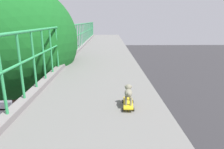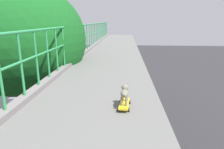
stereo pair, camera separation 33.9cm
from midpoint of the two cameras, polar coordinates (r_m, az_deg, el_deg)
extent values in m
cube|color=black|center=(2.86, -5.98, -15.60)|extent=(2.55, 0.06, 0.00)
cylinder|color=#2F9A55|center=(3.30, -27.25, 0.01)|extent=(0.04, 0.04, 1.16)
cylinder|color=#2F9A55|center=(3.83, -22.57, 2.49)|extent=(0.04, 0.04, 1.16)
cylinder|color=#2F9A55|center=(4.39, -19.04, 4.35)|extent=(0.04, 0.04, 1.16)
cylinder|color=#2F9A55|center=(4.96, -16.29, 5.77)|extent=(0.04, 0.04, 1.16)
cylinder|color=#2F9A55|center=(5.54, -14.11, 6.89)|extent=(0.04, 0.04, 1.16)
cylinder|color=#2F9A55|center=(6.13, -12.34, 7.79)|extent=(0.04, 0.04, 1.16)
cylinder|color=#2F9A55|center=(6.73, -10.88, 8.52)|extent=(0.04, 0.04, 1.16)
cylinder|color=#2F9A55|center=(7.33, -9.65, 9.13)|extent=(0.04, 0.04, 1.16)
cylinder|color=#2F9A55|center=(7.93, -8.60, 9.64)|extent=(0.04, 0.04, 1.16)
cylinder|color=#2F9A55|center=(8.54, -7.70, 10.08)|extent=(0.04, 0.04, 1.16)
cylinder|color=#2F9A55|center=(9.15, -6.92, 10.46)|extent=(0.04, 0.04, 1.16)
cylinder|color=#2F9A55|center=(9.76, -6.23, 10.79)|extent=(0.04, 0.04, 1.16)
cylinder|color=#2F9A55|center=(10.37, -5.63, 11.08)|extent=(0.04, 0.04, 1.16)
cylinder|color=#2F9A55|center=(10.98, -5.09, 11.33)|extent=(0.04, 0.04, 1.16)
cylinder|color=#2F9A55|center=(11.60, -4.60, 11.56)|extent=(0.04, 0.04, 1.16)
cylinder|color=#2F9A55|center=(12.21, -4.17, 11.76)|extent=(0.04, 0.04, 1.16)
cylinder|color=#2F9A55|center=(12.83, -3.77, 11.95)|extent=(0.04, 0.04, 1.16)
cylinder|color=#2F9A55|center=(13.45, -3.41, 12.11)|extent=(0.04, 0.04, 1.16)
cylinder|color=#2F9A55|center=(14.06, -3.09, 12.27)|extent=(0.04, 0.04, 1.16)
cylinder|color=#2F9A55|center=(14.68, -2.79, 12.40)|extent=(0.04, 0.04, 1.16)
cylinder|color=#2F9A55|center=(15.30, -2.51, 12.53)|extent=(0.04, 0.04, 1.16)
cylinder|color=#2F9A55|center=(15.92, -2.26, 12.65)|extent=(0.04, 0.04, 1.16)
cylinder|color=#2F9A55|center=(16.54, -2.02, 12.76)|extent=(0.04, 0.04, 1.16)
cylinder|color=#2F9A55|center=(17.16, -1.80, 12.86)|extent=(0.04, 0.04, 1.16)
cylinder|color=#2F9A55|center=(17.78, -1.60, 12.95)|extent=(0.04, 0.04, 1.16)
cylinder|color=#2F9A55|center=(18.40, -1.41, 13.04)|extent=(0.04, 0.04, 1.16)
cylinder|color=#2F9A55|center=(19.02, -1.23, 13.12)|extent=(0.04, 0.04, 1.16)
cylinder|color=#2F9A55|center=(19.64, -1.06, 13.19)|extent=(0.04, 0.04, 1.16)
cylinder|color=black|center=(16.48, -28.41, -12.63)|extent=(0.22, 0.69, 0.69)
cube|color=#24339B|center=(16.09, -18.78, -11.27)|extent=(1.77, 3.93, 0.74)
cube|color=#1E232B|center=(15.67, -19.24, -9.49)|extent=(1.47, 2.09, 0.52)
cylinder|color=black|center=(16.97, -14.42, -10.47)|extent=(0.19, 0.62, 0.62)
cylinder|color=black|center=(17.55, -19.73, -10.01)|extent=(0.19, 0.62, 0.62)
cylinder|color=black|center=(14.90, -17.46, -14.57)|extent=(0.19, 0.62, 0.62)
cylinder|color=black|center=(15.56, -23.42, -13.81)|extent=(0.19, 0.62, 0.62)
cube|color=slate|center=(21.37, -22.64, -5.20)|extent=(1.74, 4.14, 0.59)
cube|color=#1E232B|center=(21.43, -22.47, -3.39)|extent=(1.55, 1.81, 0.64)
cylinder|color=black|center=(19.98, -22.09, -7.07)|extent=(0.22, 0.64, 0.64)
cylinder|color=black|center=(20.75, -26.25, -6.72)|extent=(0.22, 0.64, 0.64)
cylinder|color=black|center=(22.20, -19.20, -4.55)|extent=(0.22, 0.64, 0.64)
cylinder|color=black|center=(22.89, -23.04, -4.33)|extent=(0.22, 0.64, 0.64)
cube|color=#B8B8BA|center=(23.39, -10.80, -2.35)|extent=(1.72, 4.59, 0.62)
cube|color=#1E232B|center=(23.00, -11.02, -1.15)|extent=(1.51, 2.32, 0.55)
cylinder|color=black|center=(24.63, -8.08, -1.81)|extent=(0.21, 0.67, 0.67)
cylinder|color=black|center=(25.02, -11.76, -1.71)|extent=(0.21, 0.67, 0.67)
cylinder|color=black|center=(21.90, -9.65, -4.09)|extent=(0.21, 0.67, 0.67)
cylinder|color=black|center=(22.34, -13.75, -3.93)|extent=(0.21, 0.67, 0.67)
cube|color=navy|center=(35.50, -12.08, 5.79)|extent=(2.47, 10.10, 3.09)
cube|color=black|center=(35.42, -12.13, 6.65)|extent=(2.49, 9.30, 0.70)
cylinder|color=black|center=(38.81, -8.88, 4.74)|extent=(0.28, 0.96, 0.96)
cylinder|color=black|center=(39.40, -12.25, 4.73)|extent=(0.28, 0.96, 0.96)
cylinder|color=black|center=(32.81, -11.27, 2.66)|extent=(0.28, 0.96, 0.96)
cylinder|color=black|center=(33.51, -15.18, 2.68)|extent=(0.28, 0.96, 0.96)
cylinder|color=brown|center=(9.30, -20.79, -16.68)|extent=(0.45, 0.45, 5.60)
ellipsoid|color=#165C1F|center=(8.00, -23.60, 9.17)|extent=(4.70, 4.70, 4.11)
cube|color=gold|center=(3.47, 6.39, -8.39)|extent=(0.19, 0.52, 0.02)
cylinder|color=black|center=(3.64, 7.87, -7.99)|extent=(0.03, 0.06, 0.06)
cylinder|color=black|center=(3.64, 5.02, -7.88)|extent=(0.03, 0.06, 0.06)
cylinder|color=black|center=(3.34, 7.84, -10.24)|extent=(0.03, 0.06, 0.06)
cylinder|color=black|center=(3.34, 4.72, -10.11)|extent=(0.03, 0.06, 0.06)
cylinder|color=slate|center=(3.52, 7.14, -6.57)|extent=(0.04, 0.04, 0.15)
cylinder|color=slate|center=(3.52, 5.84, -6.52)|extent=(0.04, 0.04, 0.15)
cylinder|color=slate|center=(3.33, 7.08, -7.92)|extent=(0.04, 0.04, 0.15)
cylinder|color=slate|center=(3.33, 5.70, -7.87)|extent=(0.04, 0.04, 0.15)
ellipsoid|color=slate|center=(3.38, 6.50, -5.49)|extent=(0.15, 0.29, 0.12)
sphere|color=slate|center=(3.48, 6.58, -3.87)|extent=(0.11, 0.11, 0.11)
ellipsoid|color=gray|center=(3.53, 6.60, -3.73)|extent=(0.04, 0.05, 0.03)
sphere|color=slate|center=(3.47, 7.30, -3.68)|extent=(0.05, 0.05, 0.05)
sphere|color=slate|center=(3.47, 5.88, -3.63)|extent=(0.05, 0.05, 0.05)
sphere|color=slate|center=(3.23, 6.44, -5.81)|extent=(0.06, 0.06, 0.06)
camera|label=1|loc=(0.17, -87.65, 0.65)|focal=31.54mm
camera|label=2|loc=(0.17, 92.35, -0.65)|focal=31.54mm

